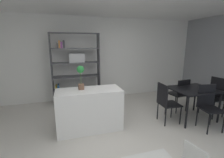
{
  "coord_description": "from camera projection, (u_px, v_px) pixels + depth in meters",
  "views": [
    {
      "loc": [
        -0.89,
        -2.49,
        1.82
      ],
      "look_at": [
        -0.0,
        0.53,
        1.12
      ],
      "focal_mm": 25.3,
      "sensor_mm": 36.0,
      "label": 1
    }
  ],
  "objects": [
    {
      "name": "dining_chair_window_side",
      "position": [
        216.0,
        93.0,
        4.03
      ],
      "size": [
        0.44,
        0.48,
        0.98
      ],
      "rotation": [
        0.0,
        0.0,
        -1.5
      ],
      "color": "black",
      "rests_on": "ground_plane"
    },
    {
      "name": "kitchen_island",
      "position": [
        89.0,
        110.0,
        3.38
      ],
      "size": [
        1.35,
        0.6,
        0.88
      ],
      "primitive_type": "cube",
      "color": "white",
      "rests_on": "ground_plane"
    },
    {
      "name": "dining_chair_island_side",
      "position": [
        166.0,
        100.0,
        3.64
      ],
      "size": [
        0.46,
        0.44,
        0.94
      ],
      "rotation": [
        0.0,
        0.0,
        1.51
      ],
      "color": "black",
      "rests_on": "ground_plane"
    },
    {
      "name": "open_bookshelf",
      "position": [
        74.0,
        67.0,
        4.73
      ],
      "size": [
        1.4,
        0.38,
        2.13
      ],
      "color": "#4C4C51",
      "rests_on": "ground_plane"
    },
    {
      "name": "ground_plane",
      "position": [
        120.0,
        143.0,
        2.98
      ],
      "size": [
        10.14,
        10.14,
        0.0
      ],
      "primitive_type": "plane",
      "color": "beige"
    },
    {
      "name": "dining_chair_far",
      "position": [
        180.0,
        92.0,
        4.26
      ],
      "size": [
        0.46,
        0.49,
        0.91
      ],
      "rotation": [
        0.0,
        0.0,
        3.25
      ],
      "color": "black",
      "rests_on": "ground_plane"
    },
    {
      "name": "back_partition",
      "position": [
        93.0,
        59.0,
        5.23
      ],
      "size": [
        7.36,
        0.06,
        2.66
      ],
      "primitive_type": "cube",
      "color": "white",
      "rests_on": "ground_plane"
    },
    {
      "name": "dining_chair_near",
      "position": [
        208.0,
        103.0,
        3.41
      ],
      "size": [
        0.46,
        0.46,
        0.96
      ],
      "rotation": [
        0.0,
        0.0,
        -0.13
      ],
      "color": "black",
      "rests_on": "ground_plane"
    },
    {
      "name": "potted_plant_on_island",
      "position": [
        81.0,
        76.0,
        3.26
      ],
      "size": [
        0.15,
        0.15,
        0.5
      ],
      "color": "brown",
      "rests_on": "kitchen_island"
    },
    {
      "name": "dining_table",
      "position": [
        193.0,
        92.0,
        3.8
      ],
      "size": [
        1.03,
        0.85,
        0.77
      ],
      "color": "black",
      "rests_on": "ground_plane"
    }
  ]
}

